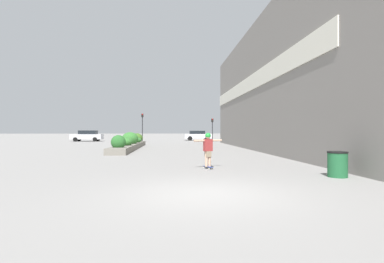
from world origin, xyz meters
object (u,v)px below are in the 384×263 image
skateboarder (208,146)px  traffic_light_right (212,126)px  car_leftmost (87,136)px  trash_bin (338,164)px  skateboard (208,167)px  traffic_light_left (142,123)px  car_center_left (198,135)px

skateboarder → traffic_light_right: size_ratio=0.43×
car_leftmost → trash_bin: bearing=-152.9°
trash_bin → car_leftmost: (-17.57, 34.38, 0.38)m
traffic_light_right → trash_bin: bearing=-90.1°
skateboard → skateboarder: bearing=157.4°
skateboarder → traffic_light_left: 29.05m
car_leftmost → traffic_light_left: (8.19, -3.38, 1.76)m
traffic_light_left → trash_bin: bearing=-73.2°
skateboard → skateboarder: size_ratio=0.46×
car_center_left → traffic_light_left: size_ratio=1.13×
skateboarder → trash_bin: (4.03, -2.49, -0.49)m
skateboarder → car_center_left: 34.81m
skateboard → car_leftmost: car_leftmost is taller
skateboarder → traffic_light_left: (-5.35, 28.51, 1.66)m
skateboard → traffic_light_right: (4.09, 28.12, 2.12)m
skateboarder → car_leftmost: size_ratio=0.31×
skateboard → car_center_left: 34.82m
skateboard → traffic_light_right: 28.50m
car_center_left → trash_bin: bearing=2.0°
skateboarder → car_leftmost: 34.64m
skateboard → traffic_light_right: size_ratio=0.20×
trash_bin → car_leftmost: car_leftmost is taller
skateboard → traffic_light_right: traffic_light_right is taller
trash_bin → car_center_left: (-1.31, 37.19, 0.38)m
trash_bin → car_leftmost: size_ratio=0.20×
car_leftmost → car_center_left: (16.26, 2.81, -0.00)m
skateboard → car_center_left: (2.72, 34.70, 0.74)m
car_center_left → traffic_light_right: 6.86m
skateboard → car_center_left: bearing=62.9°
skateboarder → car_center_left: (2.72, 34.70, -0.11)m
traffic_light_left → traffic_light_right: bearing=-2.3°
trash_bin → traffic_light_left: bearing=106.8°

